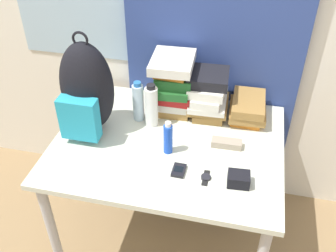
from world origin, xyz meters
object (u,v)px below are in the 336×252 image
object	(u,v)px
book_stack_right	(248,108)
water_bottle	(138,102)
sunscreen_bottle	(168,138)
cell_phone	(179,170)
book_stack_left	(174,84)
wristwatch	(206,177)
camera_pouch	(239,179)
sunglasses_case	(227,143)
book_stack_center	(208,93)
sports_bottle	(151,106)
backpack	(86,90)

from	to	relation	value
book_stack_right	water_bottle	distance (m)	0.59
water_bottle	sunscreen_bottle	xyz separation A→B (m)	(0.22, -0.23, -0.03)
cell_phone	water_bottle	bearing A→B (deg)	129.51
book_stack_left	wristwatch	world-z (taller)	book_stack_left
water_bottle	cell_phone	size ratio (longest dim) A/B	2.68
book_stack_right	camera_pouch	distance (m)	0.52
water_bottle	sunglasses_case	distance (m)	0.52
book_stack_left	book_stack_center	bearing A→B (deg)	1.49
book_stack_left	camera_pouch	world-z (taller)	book_stack_left
book_stack_right	sports_bottle	distance (m)	0.52
sports_bottle	camera_pouch	size ratio (longest dim) A/B	2.37
backpack	book_stack_right	size ratio (longest dim) A/B	2.06
book_stack_right	sports_bottle	size ratio (longest dim) A/B	1.07
cell_phone	backpack	bearing A→B (deg)	156.76
backpack	book_stack_left	size ratio (longest dim) A/B	1.69
backpack	cell_phone	xyz separation A→B (m)	(0.52, -0.22, -0.23)
book_stack_center	water_bottle	world-z (taller)	book_stack_center
book_stack_center	cell_phone	distance (m)	0.51
book_stack_center	water_bottle	distance (m)	0.38
book_stack_left	book_stack_right	distance (m)	0.42
cell_phone	sunglasses_case	distance (m)	0.30
backpack	book_stack_left	xyz separation A→B (m)	(0.38, 0.27, -0.07)
book_stack_right	cell_phone	xyz separation A→B (m)	(-0.28, -0.50, -0.05)
book_stack_left	sports_bottle	size ratio (longest dim) A/B	1.31
sunscreen_bottle	wristwatch	size ratio (longest dim) A/B	1.81
book_stack_left	sports_bottle	distance (m)	0.19
book_stack_right	camera_pouch	bearing A→B (deg)	-90.26
sunglasses_case	wristwatch	size ratio (longest dim) A/B	1.54
cell_phone	wristwatch	xyz separation A→B (m)	(0.13, -0.01, -0.00)
book_stack_left	sports_bottle	world-z (taller)	book_stack_left
sports_bottle	camera_pouch	xyz separation A→B (m)	(0.49, -0.34, -0.09)
cell_phone	camera_pouch	bearing A→B (deg)	-3.60
book_stack_left	water_bottle	xyz separation A→B (m)	(-0.16, -0.13, -0.05)
camera_pouch	wristwatch	bearing A→B (deg)	178.96
book_stack_left	camera_pouch	size ratio (longest dim) A/B	3.10
book_stack_center	cell_phone	xyz separation A→B (m)	(-0.06, -0.50, -0.12)
sports_bottle	water_bottle	bearing A→B (deg)	158.48
book_stack_center	camera_pouch	bearing A→B (deg)	-67.18
book_stack_left	water_bottle	size ratio (longest dim) A/B	1.39
sunscreen_bottle	wristwatch	bearing A→B (deg)	-34.24
backpack	sunglasses_case	distance (m)	0.74
book_stack_left	sunglasses_case	bearing A→B (deg)	-38.62
book_stack_center	sports_bottle	size ratio (longest dim) A/B	1.15
sports_bottle	sunglasses_case	xyz separation A→B (m)	(0.41, -0.10, -0.10)
backpack	cell_phone	size ratio (longest dim) A/B	6.29
book_stack_center	camera_pouch	distance (m)	0.57
backpack	water_bottle	xyz separation A→B (m)	(0.22, 0.14, -0.12)
book_stack_left	wristwatch	xyz separation A→B (m)	(0.26, -0.51, -0.16)
water_bottle	cell_phone	distance (m)	0.48
book_stack_center	sunscreen_bottle	xyz separation A→B (m)	(-0.14, -0.37, -0.04)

